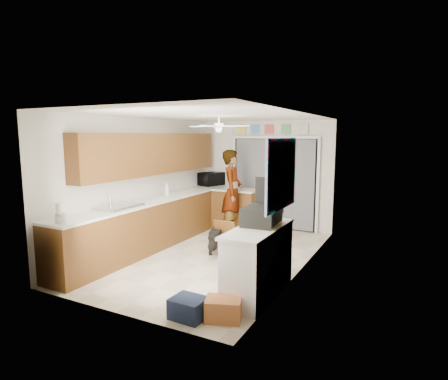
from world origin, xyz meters
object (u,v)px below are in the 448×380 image
at_px(suitcase, 262,216).
at_px(man, 232,192).
at_px(soap_bottle, 167,188).
at_px(navy_crate, 189,308).
at_px(cup, 62,220).
at_px(paper_towel_roll, 60,211).
at_px(dog, 216,240).
at_px(cardboard_box, 223,309).
at_px(microwave, 211,179).

relative_size(suitcase, man, 0.31).
xyz_separation_m(suitcase, man, (-1.71, 2.58, -0.14)).
bearing_deg(soap_bottle, navy_crate, -50.23).
distance_m(cup, navy_crate, 2.22).
height_order(soap_bottle, paper_towel_roll, soap_bottle).
bearing_deg(soap_bottle, cup, -86.00).
relative_size(suitcase, dog, 0.92).
distance_m(suitcase, navy_crate, 1.57).
relative_size(soap_bottle, dog, 0.44).
bearing_deg(dog, cardboard_box, -77.15).
bearing_deg(man, paper_towel_roll, 148.93).
bearing_deg(man, microwave, 36.83).
height_order(soap_bottle, cardboard_box, soap_bottle).
distance_m(paper_towel_roll, navy_crate, 2.44).
height_order(microwave, navy_crate, microwave).
bearing_deg(cup, soap_bottle, 94.00).
height_order(suitcase, dog, suitcase).
bearing_deg(cardboard_box, paper_towel_roll, -178.68).
xyz_separation_m(man, dog, (0.34, -1.39, -0.68)).
bearing_deg(dog, soap_bottle, 148.87).
relative_size(man, dog, 2.92).
bearing_deg(cup, man, 78.21).
xyz_separation_m(microwave, cardboard_box, (2.55, -4.30, -0.97)).
bearing_deg(man, cardboard_box, -171.42).
xyz_separation_m(microwave, soap_bottle, (-0.07, -1.77, -0.02)).
relative_size(microwave, dog, 0.91).
relative_size(cup, suitcase, 0.23).
distance_m(cup, suitcase, 2.78).
height_order(cardboard_box, navy_crate, cardboard_box).
distance_m(soap_bottle, navy_crate, 3.62).
bearing_deg(suitcase, cup, -157.85).
bearing_deg(navy_crate, dog, 110.97).
distance_m(cup, man, 3.88).
distance_m(navy_crate, man, 4.03).
distance_m(paper_towel_roll, man, 3.79).
distance_m(paper_towel_roll, dog, 2.76).
bearing_deg(navy_crate, soap_bottle, 129.77).
bearing_deg(man, dog, 178.05).
bearing_deg(man, cup, 152.33).
distance_m(microwave, soap_bottle, 1.77).
height_order(man, dog, man).
relative_size(soap_bottle, paper_towel_roll, 1.09).
relative_size(microwave, soap_bottle, 2.06).
height_order(microwave, cup, microwave).
relative_size(microwave, navy_crate, 1.43).
xyz_separation_m(soap_bottle, cup, (0.19, -2.73, -0.09)).
relative_size(cup, cardboard_box, 0.33).
relative_size(soap_bottle, suitcase, 0.48).
height_order(paper_towel_roll, man, man).
xyz_separation_m(soap_bottle, man, (0.98, 1.07, -0.15)).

